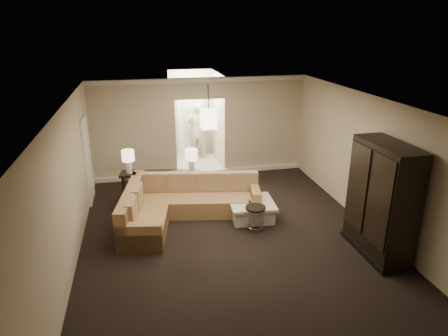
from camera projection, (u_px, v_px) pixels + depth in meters
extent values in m
plane|color=black|center=(233.00, 243.00, 8.05)|extent=(8.00, 8.00, 0.00)
cube|color=#C1AB91|center=(201.00, 128.00, 11.25)|extent=(6.00, 0.04, 2.80)
cube|color=#C1AB91|center=(330.00, 324.00, 3.90)|extent=(6.00, 0.04, 2.80)
cube|color=#C1AB91|center=(67.00, 192.00, 6.98)|extent=(0.04, 8.00, 2.80)
cube|color=#C1AB91|center=(376.00, 167.00, 8.18)|extent=(0.04, 8.00, 2.80)
cube|color=white|center=(235.00, 105.00, 7.10)|extent=(6.00, 8.00, 0.02)
cube|color=silver|center=(200.00, 80.00, 10.75)|extent=(6.00, 0.10, 0.12)
cube|color=silver|center=(202.00, 173.00, 11.66)|extent=(6.00, 0.10, 0.12)
cube|color=white|center=(88.00, 160.00, 9.67)|extent=(0.05, 0.90, 2.10)
cube|color=beige|center=(196.00, 163.00, 12.65)|extent=(1.40, 2.00, 0.01)
cube|color=beige|center=(172.00, 121.00, 12.03)|extent=(0.04, 2.00, 2.80)
cube|color=beige|center=(218.00, 119.00, 12.31)|extent=(0.04, 2.00, 2.80)
cube|color=beige|center=(191.00, 113.00, 13.09)|extent=(1.40, 0.04, 2.80)
cube|color=white|center=(191.00, 124.00, 13.18)|extent=(0.90, 0.05, 2.10)
cube|color=brown|center=(196.00, 204.00, 9.30)|extent=(3.05, 1.39, 0.41)
cube|color=brown|center=(144.00, 228.00, 8.21)|extent=(1.11, 1.51, 0.41)
cube|color=brown|center=(196.00, 182.00, 9.46)|extent=(2.94, 0.76, 0.45)
cube|color=brown|center=(131.00, 199.00, 8.51)|extent=(0.65, 2.36, 0.45)
cube|color=brown|center=(255.00, 199.00, 9.31)|extent=(0.35, 0.90, 0.61)
cube|color=brown|center=(139.00, 238.00, 7.62)|extent=(0.90, 0.35, 0.61)
cube|color=#8A644A|center=(150.00, 182.00, 9.37)|extent=(0.63, 0.26, 0.45)
cube|color=#8A644A|center=(181.00, 182.00, 9.39)|extent=(0.63, 0.26, 0.45)
cube|color=#8A644A|center=(212.00, 181.00, 9.42)|extent=(0.63, 0.26, 0.45)
cube|color=#8A644A|center=(243.00, 181.00, 9.44)|extent=(0.63, 0.26, 0.45)
cube|color=#8A644A|center=(137.00, 196.00, 8.60)|extent=(0.26, 0.61, 0.45)
cube|color=#8A644A|center=(131.00, 210.00, 7.95)|extent=(0.26, 0.61, 0.45)
cube|color=white|center=(251.00, 211.00, 9.05)|extent=(0.95, 0.95, 0.34)
cube|color=white|center=(252.00, 203.00, 8.98)|extent=(1.06, 1.06, 0.06)
cube|color=black|center=(250.00, 202.00, 8.91)|extent=(0.06, 0.16, 0.02)
cube|color=beige|center=(257.00, 198.00, 9.13)|extent=(0.24, 0.31, 0.01)
cube|color=black|center=(161.00, 173.00, 9.72)|extent=(2.00, 0.76, 0.05)
cube|color=black|center=(125.00, 188.00, 9.81)|extent=(0.14, 0.41, 0.71)
cube|color=black|center=(198.00, 187.00, 9.89)|extent=(0.14, 0.41, 0.71)
cube|color=black|center=(162.00, 197.00, 9.93)|extent=(1.90, 0.70, 0.04)
cube|color=black|center=(382.00, 200.00, 7.37)|extent=(0.60, 1.46, 2.19)
cube|color=black|center=(379.00, 202.00, 6.92)|extent=(0.03, 0.65, 1.67)
cube|color=black|center=(357.00, 186.00, 7.59)|extent=(0.03, 0.65, 1.67)
cube|color=black|center=(375.00, 249.00, 7.72)|extent=(0.65, 1.52, 0.10)
cylinder|color=black|center=(256.00, 208.00, 8.38)|extent=(0.44, 0.44, 0.04)
torus|color=silver|center=(255.00, 226.00, 8.52)|extent=(0.36, 0.36, 0.02)
cylinder|color=silver|center=(263.00, 218.00, 8.50)|extent=(0.02, 0.02, 0.52)
cylinder|color=silver|center=(250.00, 216.00, 8.59)|extent=(0.02, 0.02, 0.52)
cylinder|color=silver|center=(253.00, 223.00, 8.32)|extent=(0.02, 0.02, 0.52)
cylinder|color=silver|center=(129.00, 167.00, 9.62)|extent=(0.14, 0.14, 0.31)
cylinder|color=#FDE7BE|center=(128.00, 156.00, 9.53)|extent=(0.30, 0.30, 0.27)
cylinder|color=silver|center=(192.00, 166.00, 9.69)|extent=(0.14, 0.14, 0.31)
cylinder|color=#FDE7BE|center=(191.00, 155.00, 9.59)|extent=(0.30, 0.30, 0.27)
cylinder|color=black|center=(208.00, 96.00, 9.68)|extent=(0.02, 0.02, 0.60)
cube|color=#FFECC6|center=(208.00, 119.00, 9.87)|extent=(0.38, 0.38, 0.48)
imported|color=beige|center=(198.00, 127.00, 12.88)|extent=(0.86, 0.72, 2.02)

